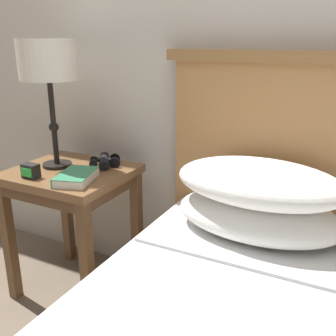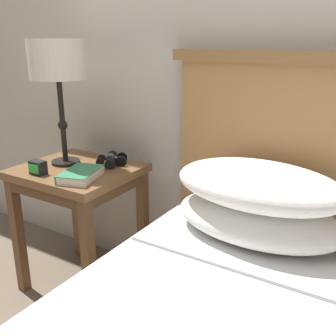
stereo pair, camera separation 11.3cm
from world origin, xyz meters
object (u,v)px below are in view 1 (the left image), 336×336
(nightstand, at_px, (72,190))
(book_on_nightstand, at_px, (76,177))
(table_lamp, at_px, (48,64))
(binoculars_pair, at_px, (105,161))
(alarm_clock, at_px, (30,171))

(nightstand, xyz_separation_m, book_on_nightstand, (0.12, -0.11, 0.11))
(table_lamp, bearing_deg, binoculars_pair, 27.97)
(book_on_nightstand, bearing_deg, binoculars_pair, 94.51)
(alarm_clock, bearing_deg, nightstand, 64.93)
(table_lamp, bearing_deg, alarm_clock, -85.36)
(nightstand, height_order, book_on_nightstand, book_on_nightstand)
(book_on_nightstand, height_order, alarm_clock, alarm_clock)
(book_on_nightstand, relative_size, alarm_clock, 3.24)
(table_lamp, bearing_deg, book_on_nightstand, -30.15)
(table_lamp, xyz_separation_m, alarm_clock, (0.01, -0.17, -0.42))
(alarm_clock, bearing_deg, book_on_nightstand, 15.01)
(book_on_nightstand, distance_m, binoculars_pair, 0.22)
(nightstand, bearing_deg, table_lamp, 169.57)
(table_lamp, relative_size, book_on_nightstand, 2.45)
(table_lamp, xyz_separation_m, binoculars_pair, (0.19, 0.10, -0.43))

